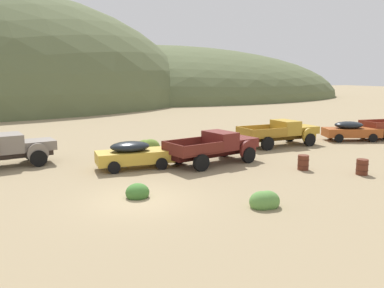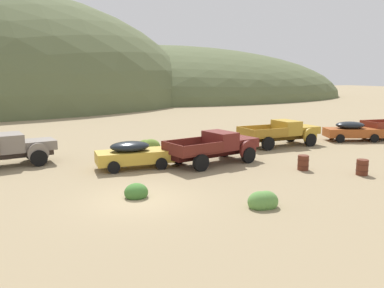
{
  "view_description": "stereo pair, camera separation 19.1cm",
  "coord_description": "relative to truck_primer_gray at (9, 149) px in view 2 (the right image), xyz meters",
  "views": [
    {
      "loc": [
        -3.72,
        -15.69,
        5.24
      ],
      "look_at": [
        4.88,
        6.14,
        1.11
      ],
      "focal_mm": 36.64,
      "sensor_mm": 36.0,
      "label": 1
    },
    {
      "loc": [
        -3.54,
        -15.76,
        5.24
      ],
      "look_at": [
        4.88,
        6.14,
        1.11
      ],
      "focal_mm": 36.64,
      "sensor_mm": 36.0,
      "label": 2
    }
  ],
  "objects": [
    {
      "name": "ground_plane",
      "position": [
        5.5,
        -9.03,
        -1.0
      ],
      "size": [
        300.0,
        300.0,
        0.0
      ],
      "primitive_type": "plane",
      "color": "#998460"
    },
    {
      "name": "hill_far_right",
      "position": [
        29.21,
        69.88,
        -1.0
      ],
      "size": [
        96.17,
        67.33,
        24.62
      ],
      "primitive_type": "ellipsoid",
      "color": "#56603D",
      "rests_on": "ground"
    },
    {
      "name": "truck_primer_gray",
      "position": [
        0.0,
        0.0,
        0.0
      ],
      "size": [
        6.32,
        3.31,
        2.16
      ],
      "rotation": [
        0.0,
        0.0,
        0.19
      ],
      "color": "#3D322D",
      "rests_on": "ground"
    },
    {
      "name": "car_faded_yellow",
      "position": [
        6.85,
        -3.27,
        -0.19
      ],
      "size": [
        4.57,
        1.98,
        1.57
      ],
      "rotation": [
        0.0,
        0.0,
        -0.01
      ],
      "color": "gold",
      "rests_on": "ground"
    },
    {
      "name": "truck_oxblood",
      "position": [
        11.84,
        -3.65,
        -0.01
      ],
      "size": [
        6.21,
        3.65,
        1.89
      ],
      "rotation": [
        0.0,
        0.0,
        0.26
      ],
      "color": "black",
      "rests_on": "ground"
    },
    {
      "name": "truck_mustard",
      "position": [
        19.0,
        -0.06,
        -0.0
      ],
      "size": [
        6.35,
        2.86,
        1.89
      ],
      "rotation": [
        0.0,
        0.0,
        0.06
      ],
      "color": "#593D12",
      "rests_on": "ground"
    },
    {
      "name": "car_oxide_orange",
      "position": [
        25.44,
        -0.31,
        -0.19
      ],
      "size": [
        4.91,
        3.11,
        1.57
      ],
      "rotation": [
        0.0,
        0.0,
        -0.34
      ],
      "color": "#A34C1E",
      "rests_on": "ground"
    },
    {
      "name": "oil_drum_spare",
      "position": [
        15.43,
        -7.08,
        -0.59
      ],
      "size": [
        0.65,
        0.65,
        0.83
      ],
      "color": "#5B2819",
      "rests_on": "ground"
    },
    {
      "name": "oil_drum_foreground",
      "position": [
        17.67,
        -9.14,
        -0.59
      ],
      "size": [
        0.65,
        0.65,
        0.83
      ],
      "color": "#5B2819",
      "rests_on": "ground"
    },
    {
      "name": "bush_between_trucks",
      "position": [
        -0.18,
        2.69,
        -0.76
      ],
      "size": [
        1.2,
        0.98,
        1.02
      ],
      "color": "#3D702D",
      "rests_on": "ground"
    },
    {
      "name": "bush_back_edge",
      "position": [
        8.73,
        1.31,
        -0.71
      ],
      "size": [
        1.61,
        1.36,
        1.13
      ],
      "color": "olive",
      "rests_on": "ground"
    },
    {
      "name": "bush_near_barrel",
      "position": [
        10.0,
        -11.73,
        -0.78
      ],
      "size": [
        1.28,
        0.95,
        0.85
      ],
      "color": "#5B8E42",
      "rests_on": "ground"
    },
    {
      "name": "bush_front_left",
      "position": [
        5.56,
        -8.67,
        -0.79
      ],
      "size": [
        1.04,
        0.94,
        0.81
      ],
      "color": "#3D702D",
      "rests_on": "ground"
    }
  ]
}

